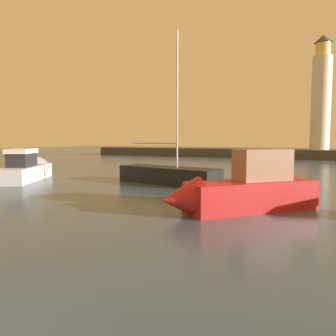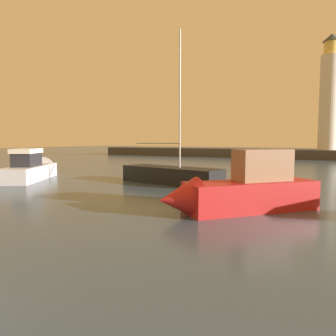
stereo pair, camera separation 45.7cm
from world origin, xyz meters
name	(u,v)px [view 1 (the left image)]	position (x,y,z in m)	size (l,w,h in m)	color
ground_plane	(258,174)	(0.00, 29.96, 0.00)	(220.00, 220.00, 0.00)	#384C60
breakwater	(295,154)	(0.00, 59.93, 0.78)	(80.98, 6.96, 1.56)	#423F3D
lighthouse	(321,96)	(3.73, 59.93, 10.55)	(3.14, 3.14, 18.98)	silver
motorboat_0	(29,169)	(-16.29, 17.49, 0.82)	(6.36, 8.59, 3.02)	silver
motorboat_2	(239,191)	(2.70, 13.30, 0.94)	(6.44, 6.96, 3.01)	#B21E1E
sailboat_moored	(168,175)	(-4.55, 20.25, 0.66)	(8.34, 3.66, 11.06)	black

